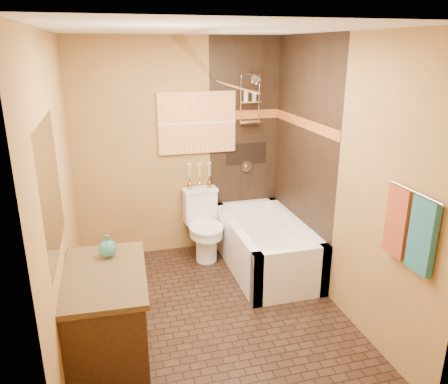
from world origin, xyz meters
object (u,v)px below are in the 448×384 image
object	(u,v)px
toilet	(204,225)
vanity	(107,324)
sunset_painting	(197,123)
bathtub	(265,249)

from	to	relation	value
toilet	vanity	bearing A→B (deg)	-127.25
sunset_painting	bathtub	world-z (taller)	sunset_painting
sunset_painting	vanity	bearing A→B (deg)	-119.48
bathtub	vanity	xyz separation A→B (m)	(-1.72, -1.26, 0.21)
bathtub	vanity	world-z (taller)	vanity
bathtub	toilet	distance (m)	0.78
sunset_painting	vanity	size ratio (longest dim) A/B	0.91
toilet	vanity	xyz separation A→B (m)	(-1.12, -1.73, 0.03)
toilet	vanity	world-z (taller)	vanity
vanity	sunset_painting	bearing A→B (deg)	63.08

